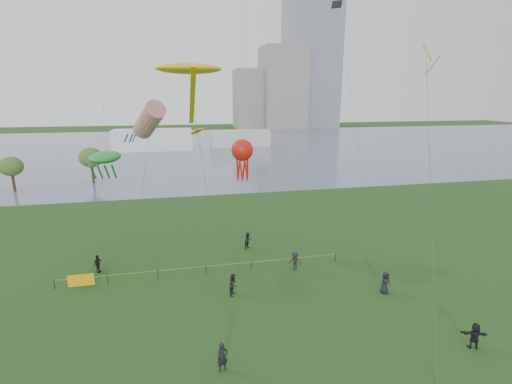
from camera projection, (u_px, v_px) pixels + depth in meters
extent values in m
plane|color=#153510|center=(295.00, 379.00, 20.07)|extent=(400.00, 400.00, 0.00)
cube|color=slate|center=(194.00, 147.00, 114.75)|extent=(400.00, 120.00, 0.08)
cube|color=slate|center=(312.00, 0.00, 177.04)|extent=(24.00, 24.00, 120.00)
cube|color=gray|center=(282.00, 89.00, 178.21)|extent=(20.00, 20.00, 38.00)
cube|color=gray|center=(251.00, 99.00, 182.25)|extent=(16.00, 18.00, 28.00)
cube|color=white|center=(153.00, 140.00, 106.81)|extent=(22.00, 8.00, 6.00)
cube|color=silver|center=(240.00, 138.00, 115.12)|extent=(18.00, 7.00, 5.00)
cylinder|color=#362418|center=(14.00, 184.00, 59.86)|extent=(0.44, 0.44, 2.56)
ellipsoid|color=#496829|center=(11.00, 166.00, 59.15)|extent=(3.64, 3.64, 3.07)
cylinder|color=#362418|center=(93.00, 175.00, 65.65)|extent=(0.44, 0.44, 2.86)
ellipsoid|color=#496829|center=(91.00, 157.00, 64.86)|extent=(4.07, 4.07, 3.43)
cylinder|color=black|center=(54.00, 284.00, 29.43)|extent=(0.07, 0.07, 0.85)
cylinder|color=black|center=(108.00, 279.00, 30.25)|extent=(0.07, 0.07, 0.85)
cylinder|color=black|center=(158.00, 274.00, 31.08)|extent=(0.07, 0.07, 0.85)
cylinder|color=black|center=(206.00, 270.00, 31.90)|extent=(0.07, 0.07, 0.85)
cylinder|color=black|center=(251.00, 265.00, 32.72)|extent=(0.07, 0.07, 0.85)
cylinder|color=black|center=(294.00, 261.00, 33.54)|extent=(0.07, 0.07, 0.85)
cylinder|color=black|center=(336.00, 257.00, 34.37)|extent=(0.07, 0.07, 0.85)
cylinder|color=gold|center=(206.00, 266.00, 31.82)|extent=(24.00, 0.03, 0.03)
cube|color=#FFB40D|center=(81.00, 280.00, 29.81)|extent=(2.00, 0.04, 1.00)
imported|color=black|center=(233.00, 284.00, 28.52)|extent=(0.97, 1.05, 1.72)
imported|color=black|center=(295.00, 261.00, 32.60)|extent=(1.25, 1.10, 1.68)
imported|color=black|center=(98.00, 264.00, 32.21)|extent=(0.77, 1.01, 1.60)
imported|color=black|center=(385.00, 283.00, 28.75)|extent=(0.93, 0.67, 1.77)
imported|color=black|center=(475.00, 336.00, 22.42)|extent=(1.61, 1.00, 1.66)
imported|color=black|center=(222.00, 357.00, 20.52)|extent=(0.70, 0.54, 1.72)
imported|color=black|center=(248.00, 240.00, 37.34)|extent=(1.04, 1.01, 1.69)
cylinder|color=#3F3F42|center=(205.00, 176.00, 30.45)|extent=(1.62, 5.88, 17.17)
ellipsoid|color=#EBAB0C|center=(189.00, 69.00, 30.94)|extent=(5.53, 3.46, 0.86)
cube|color=#EBAB0C|center=(192.00, 98.00, 27.55)|extent=(0.36, 6.98, 4.09)
cube|color=#EBAB0C|center=(197.00, 131.00, 24.47)|extent=(0.95, 0.95, 0.42)
cylinder|color=#3F3F42|center=(142.00, 189.00, 35.25)|extent=(1.85, 4.76, 12.72)
cylinder|color=red|center=(149.00, 120.00, 36.11)|extent=(3.84, 5.25, 3.95)
cylinder|color=#1A32BC|center=(134.00, 138.00, 35.08)|extent=(0.60, 1.13, 0.88)
cylinder|color=#1A32BC|center=(132.00, 138.00, 35.38)|extent=(0.60, 1.13, 0.88)
cylinder|color=#1A32BC|center=(127.00, 138.00, 35.15)|extent=(0.60, 1.13, 0.88)
cylinder|color=#1A32BC|center=(126.00, 138.00, 34.71)|extent=(0.60, 1.13, 0.88)
cylinder|color=#1A32BC|center=(131.00, 138.00, 34.66)|extent=(0.60, 1.13, 0.88)
cylinder|color=#3F3F42|center=(95.00, 219.00, 31.23)|extent=(1.98, 4.28, 9.82)
ellipsoid|color=#188429|center=(105.00, 157.00, 32.23)|extent=(2.61, 4.69, 0.91)
cylinder|color=#188429|center=(93.00, 172.00, 30.79)|extent=(0.16, 1.79, 1.54)
cylinder|color=#188429|center=(100.00, 172.00, 30.91)|extent=(0.16, 1.79, 1.54)
cylinder|color=#188429|center=(107.00, 172.00, 31.02)|extent=(0.16, 1.79, 1.54)
cylinder|color=#188429|center=(114.00, 171.00, 31.13)|extent=(0.16, 1.79, 1.54)
cylinder|color=#3F3F42|center=(263.00, 210.00, 33.50)|extent=(2.57, 6.98, 9.98)
sphere|color=red|center=(242.00, 150.00, 35.30)|extent=(2.10, 2.10, 2.10)
cylinder|color=red|center=(248.00, 166.00, 35.80)|extent=(0.18, 0.54, 2.60)
cylinder|color=red|center=(244.00, 166.00, 36.16)|extent=(0.49, 0.36, 2.61)
cylinder|color=red|center=(239.00, 166.00, 36.06)|extent=(0.49, 0.36, 2.61)
cylinder|color=red|center=(237.00, 167.00, 35.59)|extent=(0.18, 0.54, 2.60)
cylinder|color=red|center=(241.00, 167.00, 35.24)|extent=(0.49, 0.36, 2.61)
cylinder|color=red|center=(246.00, 167.00, 35.34)|extent=(0.49, 0.36, 2.61)
cylinder|color=#3F3F42|center=(431.00, 196.00, 22.27)|extent=(7.76, 14.60, 18.18)
cube|color=#FAAA16|center=(427.00, 51.00, 27.72)|extent=(1.45, 1.45, 1.19)
cylinder|color=#FAAA16|center=(433.00, 65.00, 27.12)|extent=(0.08, 1.58, 1.35)
cube|color=black|center=(337.00, 4.00, 33.41)|extent=(0.93, 0.60, 0.76)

